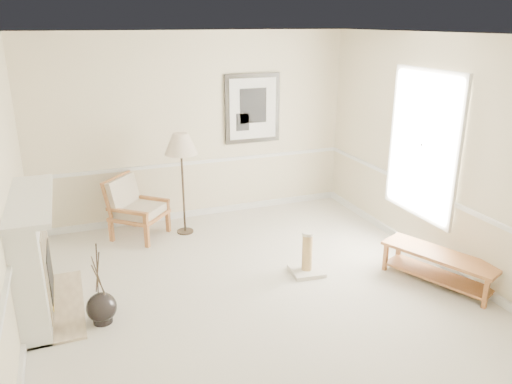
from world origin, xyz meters
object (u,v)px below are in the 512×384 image
Objects in this scene: bench at (439,263)px; floor_lamp at (181,147)px; floor_vase at (102,308)px; armchair at (133,205)px; scratching_post at (307,260)px.

floor_lamp is at bearing 133.93° from bench.
floor_lamp reaches higher than floor_vase.
armchair is 1.12m from floor_lamp.
bench is at bearing -89.43° from armchair.
bench is at bearing -30.31° from scratching_post.
scratching_post is (1.87, -1.96, -0.30)m from armchair.
scratching_post is at bearing 149.69° from bench.
floor_vase reaches higher than bench.
floor_vase is at bearing -175.04° from scratching_post.
floor_vase is 1.65× the size of scratching_post.
floor_lamp is (0.72, -0.16, 0.85)m from armchair.
scratching_post is at bearing -57.69° from floor_lamp.
bench is (2.51, -2.61, -1.06)m from floor_lamp.
floor_lamp reaches higher than armchair.
floor_lamp is 2.43m from scratching_post.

